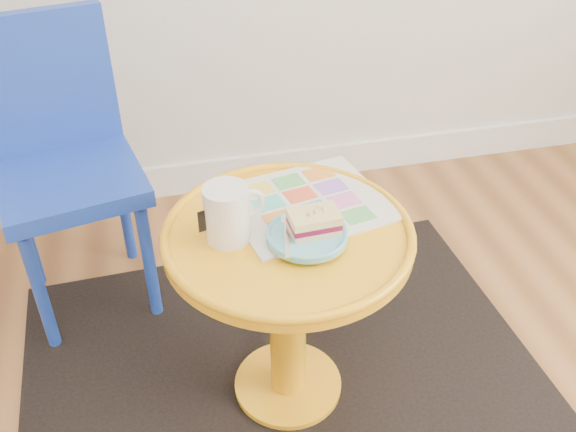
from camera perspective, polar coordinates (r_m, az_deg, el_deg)
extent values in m
cube|color=white|center=(2.33, -10.13, 3.19)|extent=(4.00, 0.02, 0.12)
cube|color=black|center=(1.68, 0.00, -14.89)|extent=(1.34, 1.15, 0.01)
cylinder|color=orange|center=(1.67, 0.00, -14.73)|extent=(0.27, 0.27, 0.02)
cylinder|color=orange|center=(1.50, 0.00, -9.03)|extent=(0.09, 0.09, 0.45)
cylinder|color=orange|center=(1.34, 0.00, -1.84)|extent=(0.53, 0.53, 0.03)
cylinder|color=#1A3AAD|center=(1.76, -21.12, -6.52)|extent=(0.03, 0.03, 0.37)
cylinder|color=#1A3AAD|center=(1.77, -12.22, -4.15)|extent=(0.03, 0.03, 0.37)
cylinder|color=#1A3AAD|center=(1.99, -22.23, -1.41)|extent=(0.03, 0.03, 0.37)
cylinder|color=#1A3AAD|center=(2.00, -14.36, 0.65)|extent=(0.03, 0.03, 0.37)
cube|color=#1A3AAD|center=(1.75, -18.83, 3.05)|extent=(0.42, 0.42, 0.05)
cube|color=#1A3AAD|center=(1.79, -20.96, 10.98)|extent=(0.35, 0.11, 0.37)
cube|color=silver|center=(1.41, 1.64, 1.15)|extent=(0.38, 0.35, 0.01)
cylinder|color=white|center=(1.28, -5.46, 0.21)|extent=(0.09, 0.09, 0.12)
torus|color=white|center=(1.30, -3.46, 1.06)|extent=(0.07, 0.03, 0.07)
cylinder|color=#D1B78C|center=(1.25, -5.60, 2.20)|extent=(0.08, 0.08, 0.01)
cylinder|color=#5FB6C9|center=(1.30, 1.71, -2.06)|extent=(0.06, 0.06, 0.01)
cylinder|color=#5FB6C9|center=(1.29, 1.72, -1.74)|extent=(0.16, 0.16, 0.01)
cube|color=#D3BC8C|center=(1.29, 2.31, -1.06)|extent=(0.10, 0.07, 0.01)
cube|color=maroon|center=(1.28, 2.33, -0.59)|extent=(0.10, 0.07, 0.01)
cube|color=#EADB8C|center=(1.27, 2.34, -0.04)|extent=(0.10, 0.07, 0.02)
cube|color=silver|center=(1.27, -0.07, -2.14)|extent=(0.03, 0.11, 0.00)
cube|color=silver|center=(1.32, -0.16, -0.28)|extent=(0.03, 0.04, 0.00)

